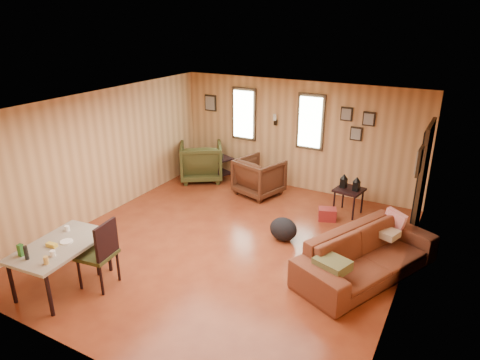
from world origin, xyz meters
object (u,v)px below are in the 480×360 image
at_px(sofa, 368,248).
at_px(end_table, 220,164).
at_px(dining_table, 59,248).
at_px(recliner_green, 201,160).
at_px(recliner_brown, 259,175).
at_px(side_table, 350,188).

distance_m(sofa, end_table, 4.65).
bearing_deg(dining_table, recliner_green, 92.91).
bearing_deg(end_table, recliner_brown, -16.20).
bearing_deg(side_table, dining_table, -123.93).
distance_m(recliner_brown, recliner_green, 1.61).
xyz_separation_m(sofa, recliner_brown, (-2.79, 2.02, -0.02)).
distance_m(recliner_green, end_table, 0.45).
relative_size(recliner_brown, side_table, 1.10).
distance_m(recliner_green, dining_table, 4.60).
xyz_separation_m(end_table, dining_table, (0.26, -4.75, 0.24)).
relative_size(recliner_green, end_table, 1.45).
height_order(end_table, side_table, side_table).
xyz_separation_m(recliner_green, side_table, (3.57, -0.20, 0.06)).
distance_m(sofa, recliner_green, 4.90).
distance_m(side_table, dining_table, 5.24).
bearing_deg(recliner_brown, end_table, 0.10).
relative_size(side_table, dining_table, 0.58).
xyz_separation_m(side_table, dining_table, (-2.92, -4.35, 0.07)).
xyz_separation_m(sofa, end_table, (-4.00, 2.38, -0.08)).
distance_m(recliner_brown, side_table, 1.97).
height_order(sofa, dining_table, sofa).
height_order(sofa, end_table, sofa).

